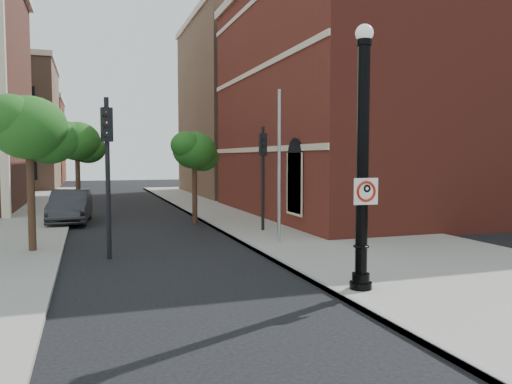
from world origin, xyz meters
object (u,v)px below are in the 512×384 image
object	(u,v)px
lamppost	(362,172)
traffic_signal_left	(107,151)
no_parking_sign	(366,191)
parked_car	(71,206)
traffic_signal_right	(263,162)

from	to	relation	value
lamppost	traffic_signal_left	bearing A→B (deg)	131.54
lamppost	no_parking_sign	distance (m)	0.46
no_parking_sign	traffic_signal_left	xyz separation A→B (m)	(-5.27, 6.10, 0.95)
lamppost	parked_car	size ratio (longest dim) A/B	1.26
parked_car	traffic_signal_left	world-z (taller)	traffic_signal_left
lamppost	traffic_signal_right	xyz separation A→B (m)	(0.94, 9.33, 0.14)
no_parking_sign	traffic_signal_left	bearing A→B (deg)	132.46
no_parking_sign	traffic_signal_left	size ratio (longest dim) A/B	0.12
parked_car	traffic_signal_left	distance (m)	9.69
no_parking_sign	parked_car	bearing A→B (deg)	115.04
lamppost	traffic_signal_left	world-z (taller)	lamppost
parked_car	traffic_signal_right	bearing A→B (deg)	-33.47
lamppost	no_parking_sign	xyz separation A→B (m)	(0.01, -0.16, -0.43)
no_parking_sign	traffic_signal_right	xyz separation A→B (m)	(0.93, 9.49, 0.57)
no_parking_sign	traffic_signal_right	bearing A→B (deg)	86.03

